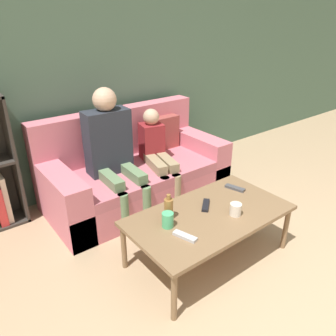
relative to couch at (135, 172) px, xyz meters
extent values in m
cube|color=#4C6B56|center=(0.01, 0.52, 1.02)|extent=(12.00, 0.06, 2.60)
cube|color=#D1707F|center=(-0.01, -0.05, -0.14)|extent=(1.80, 0.88, 0.29)
cube|color=#C06775|center=(-0.01, -0.14, 0.05)|extent=(1.36, 0.70, 0.10)
cube|color=#D1707F|center=(-0.01, 0.30, 0.35)|extent=(1.80, 0.18, 0.50)
cube|color=#D1707F|center=(-0.80, -0.05, -0.01)|extent=(0.22, 0.88, 0.55)
cube|color=#D1707F|center=(0.78, -0.05, -0.01)|extent=(0.22, 0.88, 0.55)
cube|color=#93423D|center=(0.47, 0.15, 0.28)|extent=(0.36, 0.12, 0.36)
cube|color=#332D28|center=(-1.04, 0.34, 0.30)|extent=(0.02, 0.28, 1.17)
cube|color=beige|center=(-1.18, 0.32, -0.04)|extent=(0.04, 0.16, 0.45)
cylinder|color=brown|center=(-0.65, -1.45, -0.10)|extent=(0.04, 0.04, 0.38)
cylinder|color=brown|center=(0.51, -1.45, -0.10)|extent=(0.04, 0.04, 0.38)
cylinder|color=brown|center=(-0.65, -0.85, -0.10)|extent=(0.04, 0.04, 0.38)
cylinder|color=brown|center=(0.51, -0.85, -0.10)|extent=(0.04, 0.04, 0.38)
cube|color=brown|center=(-0.07, -1.15, 0.11)|extent=(1.23, 0.68, 0.03)
cylinder|color=#66845B|center=(-0.42, -0.47, -0.09)|extent=(0.09, 0.09, 0.39)
cylinder|color=#66845B|center=(-0.19, -0.49, -0.09)|extent=(0.09, 0.09, 0.39)
cube|color=#66845B|center=(-0.41, -0.24, 0.15)|extent=(0.12, 0.40, 0.09)
cube|color=#66845B|center=(-0.18, -0.26, 0.15)|extent=(0.12, 0.40, 0.09)
cube|color=#282D38|center=(-0.28, -0.01, 0.40)|extent=(0.42, 0.22, 0.60)
sphere|color=#D1A889|center=(-0.28, -0.01, 0.79)|extent=(0.21, 0.21, 0.21)
cylinder|color=#9E8966|center=(0.04, -0.45, -0.09)|extent=(0.11, 0.11, 0.39)
cylinder|color=#9E8966|center=(0.16, -0.47, -0.09)|extent=(0.11, 0.11, 0.39)
cube|color=#9E8966|center=(0.10, -0.22, 0.15)|extent=(0.19, 0.40, 0.09)
cube|color=#9E8966|center=(0.21, -0.25, 0.15)|extent=(0.19, 0.40, 0.09)
cube|color=maroon|center=(0.21, -0.01, 0.29)|extent=(0.26, 0.24, 0.37)
sphere|color=#D1A889|center=(0.21, -0.01, 0.55)|extent=(0.16, 0.16, 0.16)
cylinder|color=#4CB77A|center=(-0.42, -1.09, 0.18)|extent=(0.08, 0.08, 0.11)
cylinder|color=silver|center=(0.07, -1.28, 0.17)|extent=(0.09, 0.09, 0.09)
cube|color=#B7B7BC|center=(-0.41, -1.26, 0.13)|extent=(0.10, 0.18, 0.02)
cube|color=#47474C|center=(0.36, -1.01, 0.13)|extent=(0.09, 0.18, 0.02)
cube|color=black|center=(-0.03, -1.06, 0.13)|extent=(0.16, 0.15, 0.02)
cylinder|color=olive|center=(-0.35, -1.02, 0.20)|extent=(0.07, 0.07, 0.16)
cylinder|color=olive|center=(-0.35, -1.02, 0.30)|extent=(0.03, 0.03, 0.04)
camera|label=1|loc=(-1.57, -2.59, 1.47)|focal=35.00mm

